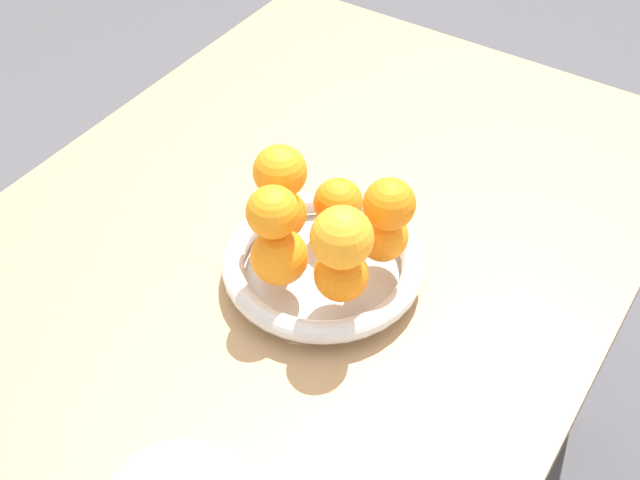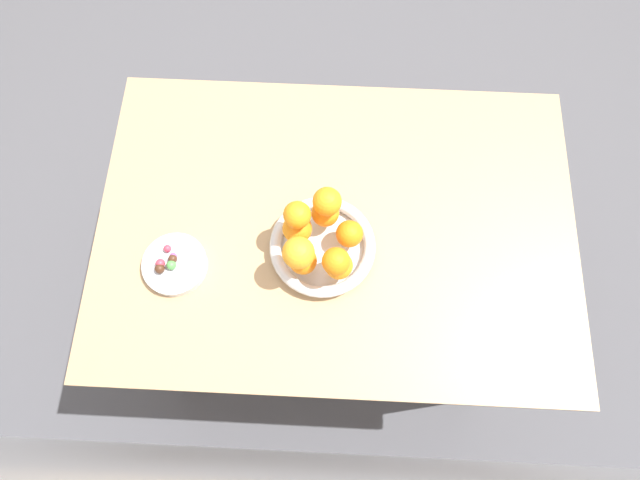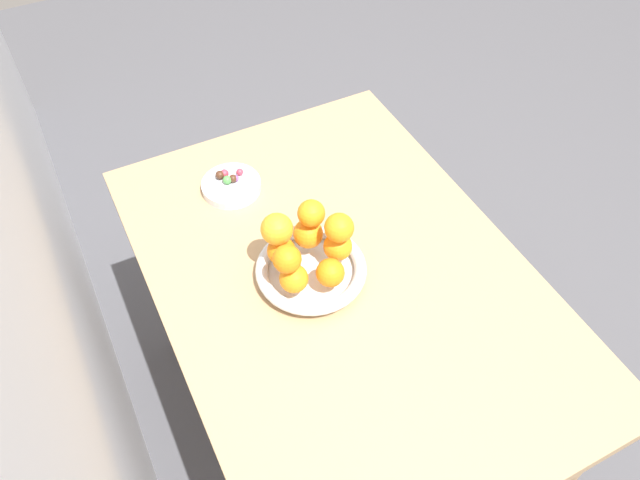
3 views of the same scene
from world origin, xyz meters
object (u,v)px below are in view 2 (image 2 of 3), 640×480
Objects in this scene: orange_3 at (303,260)px; orange_4 at (339,266)px; orange_1 at (325,211)px; candy_dish at (175,264)px; candy_ball_1 at (167,249)px; candy_ball_3 at (171,265)px; orange_2 at (297,229)px; orange_5 at (297,215)px; candy_ball_5 at (160,263)px; orange_0 at (349,234)px; dining_table at (335,238)px; candy_ball_4 at (173,256)px; orange_6 at (327,202)px; orange_7 at (298,253)px; candy_ball_0 at (173,259)px; fruit_bowl at (323,247)px; candy_ball_2 at (160,269)px; orange_8 at (336,261)px.

orange_4 is (-0.08, 0.01, -0.00)m from orange_3.
candy_dish is at bearing 19.90° from orange_1.
candy_ball_1 is 0.04m from candy_ball_3.
orange_2 reaches higher than candy_ball_1.
orange_1 is at bearing -146.86° from orange_5.
orange_1 reaches higher than candy_ball_5.
dining_table is at bearing -58.78° from orange_0.
candy_ball_4 is at bearing 14.25° from orange_5.
orange_6 reaches higher than orange_3.
orange_4 is 0.90× the size of orange_7.
candy_ball_5 is at bearing 15.13° from orange_2.
candy_ball_0 is at bearing -93.43° from candy_ball_3.
orange_4 is 1.02× the size of orange_5.
dining_table is 0.42m from candy_ball_5.
fruit_bowl is 0.08m from orange_0.
fruit_bowl is 3.85× the size of orange_6.
candy_ball_4 is at bearing 7.19° from fruit_bowl.
candy_ball_0 is at bearing 123.54° from candy_ball_1.
candy_ball_2 is at bearing 19.17° from dining_table.
candy_ball_2 is 1.06× the size of candy_ball_5.
candy_ball_5 is (0.39, 0.00, -0.04)m from orange_4.
orange_3 reaches higher than candy_ball_5.
fruit_bowl is at bearing 87.25° from orange_1.
candy_ball_0 is (0.27, 0.08, -0.10)m from orange_5.
candy_ball_1 is at bearing -5.56° from orange_7.
orange_4 is 3.60× the size of candy_ball_4.
candy_ball_4 reaches higher than candy_dish.
candy_dish is 2.45× the size of orange_5.
orange_0 reaches higher than candy_ball_1.
candy_dish is 0.39m from orange_0.
orange_8 is 2.62× the size of candy_ball_2.
orange_4 reaches higher than candy_ball_0.
orange_5 reaches higher than orange_1.
orange_2 reaches higher than orange_4.
candy_ball_2 is (0.30, 0.02, -0.10)m from orange_7.
candy_dish is (0.32, 0.05, -0.01)m from fruit_bowl.
candy_ball_1 is at bearing -47.98° from candy_ball_4.
orange_8 is (-0.00, 0.13, 0.22)m from dining_table.
candy_ball_4 is (0.29, -0.01, -0.04)m from orange_3.
candy_ball_2 reaches higher than dining_table.
candy_ball_4 is 0.03m from candy_ball_5.
orange_3 is 3.02× the size of candy_ball_0.
fruit_bowl is at bearing 159.25° from orange_2.
candy_ball_5 is at bearing -85.88° from candy_ball_2.
candy_ball_5 reaches higher than candy_ball_1.
orange_5 is (0.11, -0.01, 0.06)m from orange_0.
candy_ball_2 is (0.36, 0.13, -0.10)m from orange_6.
orange_8 is at bearing 101.66° from orange_1.
orange_3 is 3.49× the size of candy_ball_1.
orange_8 reaches higher than candy_ball_4.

